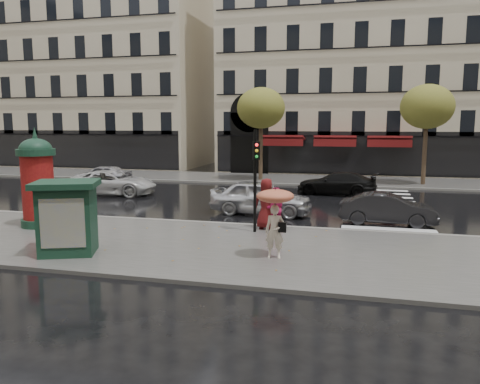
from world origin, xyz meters
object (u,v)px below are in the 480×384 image
(man_burgundy, at_px, (266,204))
(car_far_silver, at_px, (103,175))
(morris_column, at_px, (37,179))
(car_white, at_px, (112,183))
(woman_red, at_px, (275,208))
(newsstand, at_px, (67,217))
(car_silver, at_px, (261,197))
(traffic_light, at_px, (255,171))
(car_black, at_px, (337,183))
(car_darkgrey, at_px, (388,209))
(woman_umbrella, at_px, (275,212))

(man_burgundy, height_order, car_far_silver, man_burgundy)
(morris_column, distance_m, car_white, 8.95)
(woman_red, distance_m, newsstand, 7.42)
(man_burgundy, relative_size, car_far_silver, 0.49)
(newsstand, xyz_separation_m, car_silver, (4.39, 8.22, -0.49))
(newsstand, relative_size, car_white, 0.45)
(traffic_light, height_order, car_black, traffic_light)
(car_darkgrey, xyz_separation_m, car_white, (-15.06, 4.42, 0.08))
(car_silver, relative_size, car_black, 1.01)
(woman_umbrella, height_order, car_far_silver, woman_umbrella)
(woman_red, height_order, morris_column, morris_column)
(morris_column, xyz_separation_m, car_black, (10.90, 11.99, -1.31))
(car_silver, distance_m, car_far_silver, 14.71)
(car_white, bearing_deg, car_far_silver, 28.62)
(woman_red, height_order, traffic_light, traffic_light)
(woman_umbrella, relative_size, car_silver, 0.46)
(morris_column, bearing_deg, car_black, 47.71)
(car_silver, distance_m, car_darkgrey, 5.53)
(newsstand, height_order, car_white, newsstand)
(man_burgundy, distance_m, car_black, 10.55)
(woman_red, relative_size, car_black, 0.35)
(morris_column, height_order, traffic_light, morris_column)
(traffic_light, distance_m, newsstand, 6.61)
(woman_red, xyz_separation_m, car_darkgrey, (4.26, 2.59, -0.29))
(woman_red, xyz_separation_m, car_black, (1.86, 10.31, -0.26))
(woman_umbrella, height_order, car_darkgrey, woman_umbrella)
(traffic_light, bearing_deg, car_darkgrey, 33.76)
(car_darkgrey, bearing_deg, car_silver, 84.01)
(newsstand, relative_size, car_black, 0.51)
(car_darkgrey, bearing_deg, morris_column, 109.88)
(car_far_silver, bearing_deg, car_white, 39.07)
(newsstand, bearing_deg, car_silver, 61.91)
(car_silver, xyz_separation_m, car_black, (3.08, 6.95, -0.13))
(man_burgundy, relative_size, car_darkgrey, 0.50)
(car_darkgrey, height_order, car_black, car_black)
(traffic_light, height_order, car_darkgrey, traffic_light)
(morris_column, xyz_separation_m, newsstand, (3.44, -3.18, -0.70))
(man_burgundy, relative_size, car_black, 0.43)
(woman_umbrella, relative_size, man_burgundy, 1.10)
(newsstand, bearing_deg, morris_column, 137.29)
(car_silver, xyz_separation_m, car_white, (-9.59, 3.64, -0.07))
(woman_red, distance_m, traffic_light, 1.74)
(car_black, bearing_deg, car_darkgrey, 24.11)
(car_black, bearing_deg, woman_umbrella, 2.05)
(woman_red, bearing_deg, car_silver, -87.34)
(woman_red, xyz_separation_m, newsstand, (-5.60, -4.85, 0.35))
(woman_umbrella, bearing_deg, traffic_light, 112.24)
(woman_red, height_order, newsstand, newsstand)
(morris_column, relative_size, car_black, 0.85)
(car_darkgrey, bearing_deg, man_burgundy, 121.56)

